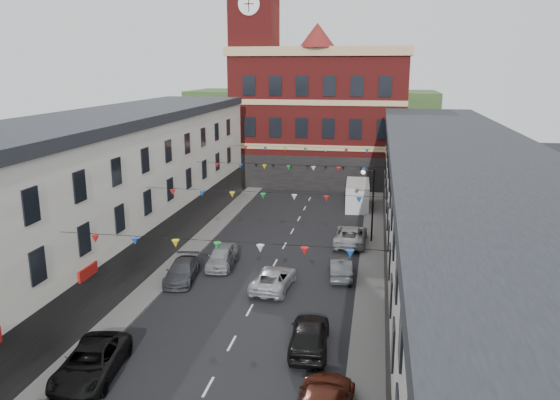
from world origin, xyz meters
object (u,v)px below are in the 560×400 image
Objects in this scene: car_right_d at (309,335)px; moving_car at (274,278)px; car_right_e at (340,267)px; white_van at (357,195)px; street_lamp at (370,196)px; car_left_d at (182,271)px; car_left_e at (222,256)px; pedestrian at (230,262)px; car_right_f at (350,235)px; car_left_c at (91,363)px.

car_right_d reaches higher than moving_car.
white_van reaches higher than car_right_e.
street_lamp is at bearing -114.41° from moving_car.
car_left_d is 6.28m from moving_car.
pedestrian is (0.95, -1.24, 0.08)m from car_left_e.
car_left_d is 0.78× the size of white_van.
car_left_d is 10.65m from car_right_e.
car_right_f is at bearing -92.14° from white_van.
car_left_c is 10.43m from car_right_d.
pedestrian is (2.85, 13.63, 0.09)m from car_left_c.
car_left_c is at bearing -88.41° from pedestrian.
street_lamp reaches higher than car_left_c.
car_right_e is (0.83, 10.09, -0.13)m from car_right_d.
car_left_c is 3.19× the size of pedestrian.
street_lamp reaches higher than car_right_d.
car_left_e is 0.91× the size of moving_car.
car_right_d reaches higher than car_right_e.
moving_car is (-5.78, -10.55, -3.23)m from street_lamp.
car_left_c is 13.21m from moving_car.
car_right_d is (9.52, 4.27, 0.08)m from car_left_c.
car_right_d is at bearing -46.40° from car_left_d.
car_left_e reaches higher than moving_car.
car_right_f is at bearing -99.04° from car_right_e.
street_lamp is 8.61m from car_right_e.
car_right_e is 19.06m from white_van.
car_left_c is at bearing -97.82° from car_left_d.
moving_car is 3.97m from pedestrian.
car_left_e is 5.44m from moving_car.
street_lamp reaches higher than car_left_e.
car_right_d is at bearing 16.80° from car_left_c.
moving_car is at bearing -69.23° from car_right_d.
car_left_e is (-10.15, -7.31, -3.15)m from street_lamp.
street_lamp is at bearing -109.03° from car_right_e.
street_lamp is 1.24× the size of moving_car.
car_right_d reaches higher than car_left_e.
car_left_d is 1.10× the size of car_right_e.
street_lamp is 1.13× the size of car_left_c.
pedestrian is at bearing -113.49° from white_van.
moving_car is at bearing -10.02° from car_left_d.
car_left_e is 0.92× the size of car_right_d.
pedestrian reaches higher than car_right_f.
car_left_c is at bearing 21.16° from car_right_d.
street_lamp is at bearing -154.39° from car_right_f.
white_van reaches higher than car_right_d.
moving_car reaches higher than car_left_d.
car_left_e is 10.98m from car_right_f.
car_right_d is 29.17m from white_van.
car_right_f is (10.64, 9.65, 0.09)m from car_left_d.
car_left_d is 24.06m from white_van.
car_right_d is at bearing 78.56° from car_right_e.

